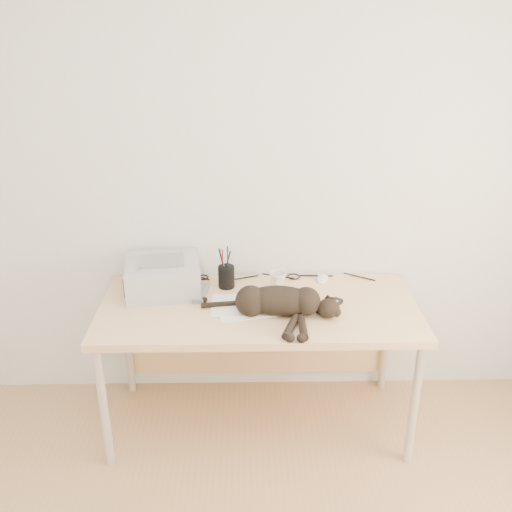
{
  "coord_description": "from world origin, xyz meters",
  "views": [
    {
      "loc": [
        -0.06,
        -1.11,
        2.15
      ],
      "look_at": [
        -0.01,
        1.34,
        1.04
      ],
      "focal_mm": 40.0,
      "sensor_mm": 36.0,
      "label": 1
    }
  ],
  "objects_px": {
    "pen_cup": "(226,276)",
    "mouse": "(322,277)",
    "desk": "(258,319)",
    "printer": "(163,276)",
    "mug": "(277,280)",
    "cat": "(276,302)"
  },
  "relations": [
    {
      "from": "pen_cup",
      "to": "mouse",
      "type": "height_order",
      "value": "pen_cup"
    },
    {
      "from": "desk",
      "to": "printer",
      "type": "relative_size",
      "value": 3.85
    },
    {
      "from": "mug",
      "to": "pen_cup",
      "type": "height_order",
      "value": "pen_cup"
    },
    {
      "from": "printer",
      "to": "mug",
      "type": "xyz_separation_m",
      "value": [
        0.6,
        0.04,
        -0.04
      ]
    },
    {
      "from": "mug",
      "to": "mouse",
      "type": "height_order",
      "value": "mug"
    },
    {
      "from": "printer",
      "to": "pen_cup",
      "type": "distance_m",
      "value": 0.33
    },
    {
      "from": "cat",
      "to": "printer",
      "type": "bearing_deg",
      "value": 163.51
    },
    {
      "from": "mug",
      "to": "printer",
      "type": "bearing_deg",
      "value": -176.52
    },
    {
      "from": "printer",
      "to": "mouse",
      "type": "distance_m",
      "value": 0.86
    },
    {
      "from": "desk",
      "to": "mouse",
      "type": "relative_size",
      "value": 14.49
    },
    {
      "from": "desk",
      "to": "cat",
      "type": "relative_size",
      "value": 2.35
    },
    {
      "from": "printer",
      "to": "mug",
      "type": "distance_m",
      "value": 0.6
    },
    {
      "from": "pen_cup",
      "to": "mouse",
      "type": "relative_size",
      "value": 2.01
    },
    {
      "from": "pen_cup",
      "to": "cat",
      "type": "bearing_deg",
      "value": -50.16
    },
    {
      "from": "printer",
      "to": "pen_cup",
      "type": "xyz_separation_m",
      "value": [
        0.33,
        0.04,
        -0.02
      ]
    },
    {
      "from": "desk",
      "to": "mug",
      "type": "relative_size",
      "value": 17.99
    },
    {
      "from": "desk",
      "to": "pen_cup",
      "type": "height_order",
      "value": "pen_cup"
    },
    {
      "from": "desk",
      "to": "pen_cup",
      "type": "distance_m",
      "value": 0.28
    },
    {
      "from": "desk",
      "to": "printer",
      "type": "height_order",
      "value": "printer"
    },
    {
      "from": "mug",
      "to": "pen_cup",
      "type": "relative_size",
      "value": 0.4
    },
    {
      "from": "printer",
      "to": "cat",
      "type": "relative_size",
      "value": 0.61
    },
    {
      "from": "pen_cup",
      "to": "mouse",
      "type": "bearing_deg",
      "value": 8.05
    }
  ]
}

